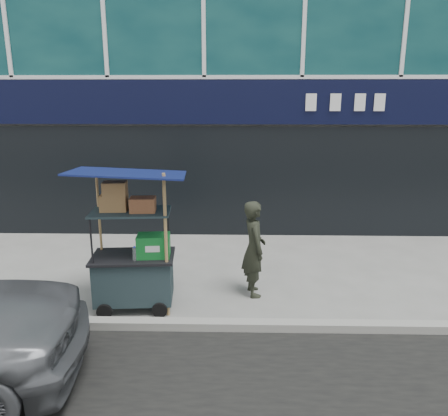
{
  "coord_description": "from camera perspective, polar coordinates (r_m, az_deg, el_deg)",
  "views": [
    {
      "loc": [
        0.62,
        -5.45,
        3.04
      ],
      "look_at": [
        0.47,
        1.2,
        1.32
      ],
      "focal_mm": 35.0,
      "sensor_mm": 36.0,
      "label": 1
    }
  ],
  "objects": [
    {
      "name": "vendor_man",
      "position": [
        6.76,
        3.93,
        -5.3
      ],
      "size": [
        0.46,
        0.61,
        1.51
      ],
      "primitive_type": "imported",
      "rotation": [
        0.0,
        0.0,
        1.76
      ],
      "color": "black",
      "rests_on": "ground"
    },
    {
      "name": "vendor_cart",
      "position": [
        6.45,
        -11.64,
        -6.73
      ],
      "size": [
        1.63,
        1.21,
        2.1
      ],
      "rotation": [
        0.0,
        0.0,
        0.08
      ],
      "color": "#1C2B30",
      "rests_on": "ground"
    },
    {
      "name": "ground",
      "position": [
        6.28,
        -4.69,
        -14.52
      ],
      "size": [
        80.0,
        80.0,
        0.0
      ],
      "primitive_type": "plane",
      "color": "slate",
      "rests_on": "ground"
    },
    {
      "name": "curb",
      "position": [
        6.07,
        -4.9,
        -14.94
      ],
      "size": [
        80.0,
        0.18,
        0.12
      ],
      "primitive_type": "cube",
      "color": "gray",
      "rests_on": "ground"
    }
  ]
}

